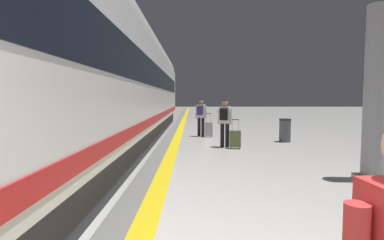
# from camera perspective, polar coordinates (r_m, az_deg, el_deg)

# --- Properties ---
(safety_line_strip) EXTENTS (0.36, 80.00, 0.01)m
(safety_line_strip) POSITION_cam_1_polar(r_m,az_deg,el_deg) (10.69, -3.30, -5.05)
(safety_line_strip) COLOR yellow
(safety_line_strip) RESTS_ON ground
(tactile_edge_band) EXTENTS (0.59, 80.00, 0.01)m
(tactile_edge_band) POSITION_cam_1_polar(r_m,az_deg,el_deg) (10.71, -4.98, -5.05)
(tactile_edge_band) COLOR slate
(tactile_edge_band) RESTS_ON ground
(high_speed_train) EXTENTS (2.94, 33.67, 4.97)m
(high_speed_train) POSITION_cam_1_polar(r_m,az_deg,el_deg) (7.20, -22.39, 10.15)
(high_speed_train) COLOR #38383D
(high_speed_train) RESTS_ON ground
(passenger_near) EXTENTS (0.51, 0.40, 1.70)m
(passenger_near) POSITION_cam_1_polar(r_m,az_deg,el_deg) (13.46, 1.84, 1.16)
(passenger_near) COLOR black
(passenger_near) RESTS_ON ground
(suitcase_near) EXTENTS (0.40, 0.26, 1.05)m
(suitcase_near) POSITION_cam_1_polar(r_m,az_deg,el_deg) (13.29, 3.27, -1.70)
(suitcase_near) COLOR #9E9EA3
(suitcase_near) RESTS_ON ground
(passenger_mid) EXTENTS (0.50, 0.40, 1.69)m
(passenger_mid) POSITION_cam_1_polar(r_m,az_deg,el_deg) (10.52, 6.37, 0.25)
(passenger_mid) COLOR black
(passenger_mid) RESTS_ON ground
(suitcase_mid) EXTENTS (0.41, 0.29, 1.01)m
(suitcase_mid) POSITION_cam_1_polar(r_m,az_deg,el_deg) (10.32, 8.34, -3.55)
(suitcase_mid) COLOR #596038
(suitcase_mid) RESTS_ON ground
(platform_pillar) EXTENTS (0.56, 0.56, 3.60)m
(platform_pillar) POSITION_cam_1_polar(r_m,az_deg,el_deg) (7.26, 31.51, 3.63)
(platform_pillar) COLOR gray
(platform_pillar) RESTS_ON ground
(waste_bin) EXTENTS (0.46, 0.46, 0.91)m
(waste_bin) POSITION_cam_1_polar(r_m,az_deg,el_deg) (12.36, 17.34, -1.87)
(waste_bin) COLOR #4C4C51
(waste_bin) RESTS_ON ground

